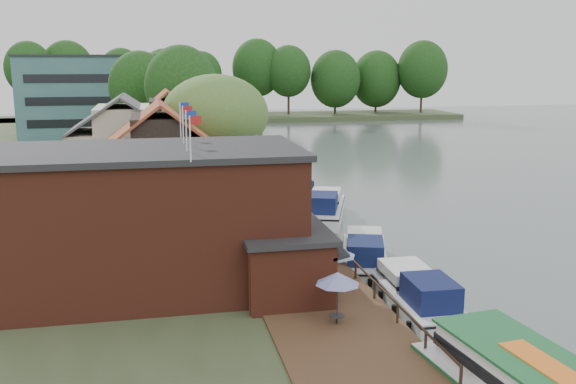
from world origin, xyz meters
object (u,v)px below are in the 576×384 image
cottage_a (162,162)px  cruiser_1 (365,250)px  umbrella_4 (286,217)px  cruiser_0 (416,290)px  willow (216,139)px  cottage_b (124,145)px  umbrella_1 (332,268)px  pub (187,217)px  umbrella_2 (311,240)px  hotel_block (108,95)px  cruiser_3 (294,188)px  umbrella_0 (337,298)px  swan (512,356)px  cottage_c (168,133)px  umbrella_3 (278,223)px  cruiser_2 (324,204)px  cruiser_4 (276,165)px

cottage_a → cruiser_1: 16.87m
umbrella_4 → cruiser_0: umbrella_4 is taller
willow → cruiser_1: (7.30, -16.33, -5.08)m
cottage_b → umbrella_1: (10.96, -27.51, -2.96)m
pub → umbrella_2: (7.17, 2.59, -2.36)m
pub → umbrella_2: size_ratio=8.42×
umbrella_1 → umbrella_2: (0.21, 5.10, 0.00)m
hotel_block → cruiser_0: 77.07m
cottage_b → cruiser_0: 32.45m
hotel_block → cruiser_3: 51.67m
cottage_a → umbrella_4: size_ratio=3.62×
cruiser_1 → umbrella_1: bearing=-103.9°
umbrella_0 → umbrella_4: (0.81, 14.80, 0.00)m
swan → umbrella_4: bearing=109.0°
umbrella_0 → umbrella_2: same height
cottage_c → pub: bearing=-90.0°
cottage_b → pub: bearing=-80.9°
cottage_b → umbrella_3: size_ratio=4.04×
cruiser_0 → swan: cruiser_0 is taller
umbrella_0 → umbrella_1: same height
willow → umbrella_0: 26.95m
cottage_a → willow: size_ratio=0.82×
cottage_b → cruiser_0: bearing=-62.0°
willow → cottage_a: bearing=-132.0°
cottage_b → cruiser_2: 18.41m
umbrella_3 → cruiser_1: umbrella_3 is taller
hotel_block → umbrella_2: 70.24m
swan → cottage_b: bearing=116.2°
umbrella_2 → cruiser_1: (3.62, 1.07, -1.16)m
cottage_c → cruiser_4: cottage_c is taller
cottage_c → cruiser_4: 12.51m
hotel_block → swan: hotel_block is taller
cottage_a → umbrella_4: bearing=-40.6°
cottage_b → cruiser_3: bearing=-6.8°
cruiser_0 → cruiser_1: size_ratio=1.01×
hotel_block → cruiser_1: (18.80, -67.33, -6.02)m
cottage_b → cruiser_1: 26.29m
willow → umbrella_1: 23.11m
cottage_a → cruiser_1: (11.80, -11.33, -4.12)m
pub → umbrella_3: bearing=48.9°
cottage_a → umbrella_4: 10.77m
umbrella_0 → cruiser_3: (4.71, 29.77, -1.09)m
willow → umbrella_0: size_ratio=4.39×
umbrella_2 → cruiser_1: bearing=16.5°
pub → swan: (12.95, -9.38, -4.43)m
umbrella_2 → cruiser_2: 14.34m
umbrella_3 → cruiser_3: (4.71, 16.29, -1.09)m
cruiser_1 → cruiser_2: 12.54m
umbrella_0 → willow: bearing=95.5°
umbrella_1 → umbrella_2: size_ratio=1.00×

